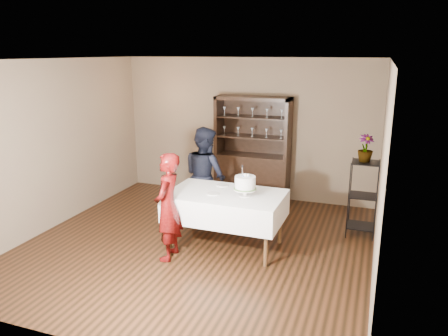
{
  "coord_description": "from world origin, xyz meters",
  "views": [
    {
      "loc": [
        2.42,
        -5.54,
        2.81
      ],
      "look_at": [
        0.39,
        0.1,
        1.2
      ],
      "focal_mm": 35.0,
      "sensor_mm": 36.0,
      "label": 1
    }
  ],
  "objects": [
    {
      "name": "plate_far",
      "position": [
        0.26,
        0.4,
        0.84
      ],
      "size": [
        0.24,
        0.24,
        0.01
      ],
      "primitive_type": "cylinder",
      "rotation": [
        0.0,
        0.0,
        0.4
      ],
      "color": "silver",
      "rests_on": "cake_table"
    },
    {
      "name": "man",
      "position": [
        -0.22,
        0.89,
        0.82
      ],
      "size": [
        1.0,
        0.95,
        1.63
      ],
      "primitive_type": "imported",
      "rotation": [
        0.0,
        0.0,
        2.57
      ],
      "color": "black",
      "rests_on": "floor"
    },
    {
      "name": "plant_etagere",
      "position": [
        2.28,
        1.2,
        0.65
      ],
      "size": [
        0.42,
        0.42,
        1.2
      ],
      "color": "black",
      "rests_on": "floor"
    },
    {
      "name": "woman",
      "position": [
        -0.2,
        -0.52,
        0.75
      ],
      "size": [
        0.42,
        0.59,
        1.51
      ],
      "primitive_type": "imported",
      "rotation": [
        0.0,
        0.0,
        -1.46
      ],
      "color": "#380506",
      "rests_on": "floor"
    },
    {
      "name": "floor",
      "position": [
        0.0,
        0.0,
        0.0
      ],
      "size": [
        5.0,
        5.0,
        0.0
      ],
      "primitive_type": "plane",
      "color": "black",
      "rests_on": "ground"
    },
    {
      "name": "potted_plant",
      "position": [
        2.26,
        1.21,
        1.39
      ],
      "size": [
        0.31,
        0.31,
        0.41
      ],
      "primitive_type": "imported",
      "rotation": [
        0.0,
        0.0,
        0.43
      ],
      "color": "#497236",
      "rests_on": "plant_etagere"
    },
    {
      "name": "cake",
      "position": [
        0.72,
        0.06,
        1.01
      ],
      "size": [
        0.37,
        0.37,
        0.45
      ],
      "rotation": [
        0.0,
        0.0,
        -0.35
      ],
      "color": "silver",
      "rests_on": "cake_table"
    },
    {
      "name": "cake_table",
      "position": [
        0.43,
        0.08,
        0.64
      ],
      "size": [
        1.67,
        1.04,
        0.83
      ],
      "rotation": [
        0.0,
        0.0,
        -0.01
      ],
      "color": "silver",
      "rests_on": "floor"
    },
    {
      "name": "wall_left",
      "position": [
        -2.5,
        0.0,
        1.35
      ],
      "size": [
        0.02,
        5.0,
        2.7
      ],
      "primitive_type": "cube",
      "color": "brown",
      "rests_on": "floor"
    },
    {
      "name": "ceiling",
      "position": [
        0.0,
        0.0,
        2.7
      ],
      "size": [
        5.0,
        5.0,
        0.0
      ],
      "primitive_type": "plane",
      "rotation": [
        3.14,
        0.0,
        0.0
      ],
      "color": "silver",
      "rests_on": "back_wall"
    },
    {
      "name": "wall_right",
      "position": [
        2.5,
        0.0,
        1.35
      ],
      "size": [
        0.02,
        5.0,
        2.7
      ],
      "primitive_type": "cube",
      "color": "brown",
      "rests_on": "floor"
    },
    {
      "name": "china_hutch",
      "position": [
        0.2,
        2.25,
        0.66
      ],
      "size": [
        1.4,
        0.48,
        2.0
      ],
      "color": "black",
      "rests_on": "floor"
    },
    {
      "name": "plate_near",
      "position": [
        0.27,
        -0.02,
        0.84
      ],
      "size": [
        0.23,
        0.23,
        0.01
      ],
      "primitive_type": "cylinder",
      "rotation": [
        0.0,
        0.0,
        -0.31
      ],
      "color": "silver",
      "rests_on": "cake_table"
    },
    {
      "name": "back_wall",
      "position": [
        0.0,
        2.5,
        1.35
      ],
      "size": [
        5.0,
        0.02,
        2.7
      ],
      "primitive_type": "cube",
      "color": "brown",
      "rests_on": "floor"
    }
  ]
}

